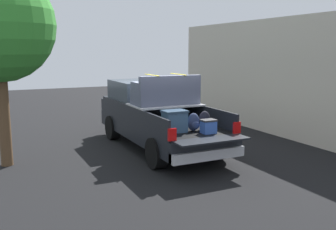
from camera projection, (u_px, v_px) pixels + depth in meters
The scene contains 3 objects.
ground_plane at pixel (159, 148), 11.31m from camera, with size 40.00×40.00×0.00m, color black.
pickup_truck at pixel (154, 114), 11.48m from camera, with size 6.05×2.06×2.23m.
building_facade at pixel (276, 77), 13.03m from camera, with size 11.83×0.36×3.97m, color beige.
Camera 1 is at (-9.99, 4.56, 2.88)m, focal length 40.45 mm.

